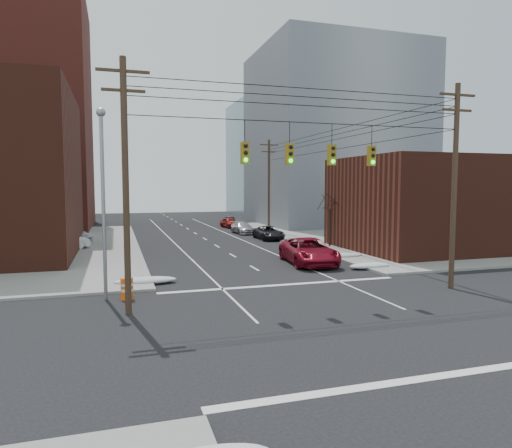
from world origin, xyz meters
TOP-DOWN VIEW (x-y plane):
  - ground at (0.00, 0.00)m, footprint 160.00×160.00m
  - sidewalk_ne at (27.00, 27.00)m, footprint 40.00×40.00m
  - building_brick_far at (-26.00, 74.00)m, footprint 22.00×18.00m
  - building_office at (22.00, 44.00)m, footprint 22.00×20.00m
  - building_glass at (24.00, 70.00)m, footprint 20.00×18.00m
  - building_storefront at (18.00, 16.00)m, footprint 16.00×12.00m
  - utility_pole_left at (-8.50, 3.00)m, footprint 2.20×0.28m
  - utility_pole_right at (8.50, 3.00)m, footprint 2.20×0.28m
  - utility_pole_far at (8.50, 34.00)m, footprint 2.20×0.28m
  - traffic_signals at (0.10, 2.97)m, footprint 17.00×0.42m
  - street_light at (-9.50, 6.00)m, footprint 0.44×0.44m
  - bare_tree at (9.59, 20.00)m, footprint 2.09×2.20m
  - snow_nw at (-7.40, 9.00)m, footprint 3.50×1.08m
  - snow_ne at (7.40, 9.50)m, footprint 3.00×1.08m
  - snow_east_far at (7.40, 14.00)m, footprint 4.00×1.08m
  - red_pickup at (4.25, 12.54)m, footprint 3.72×6.89m
  - parked_car_a at (4.80, 16.37)m, footprint 1.80×4.27m
  - parked_car_b at (5.99, 17.00)m, footprint 1.56×3.95m
  - parked_car_c at (6.33, 27.67)m, footprint 2.31×4.99m
  - parked_car_d at (5.26, 34.03)m, footprint 2.21×4.83m
  - parked_car_e at (5.59, 41.80)m, footprint 2.11×4.13m
  - parked_car_f at (6.40, 44.99)m, footprint 1.73×3.83m
  - lot_car_a at (-13.32, 24.87)m, footprint 4.57×2.52m
  - lot_car_b at (-13.80, 28.89)m, footprint 5.72×2.88m
  - lot_car_d at (-16.19, 23.20)m, footprint 3.98×2.04m
  - construction_barrel at (-8.50, 5.69)m, footprint 0.77×0.77m

SIDE VIEW (x-z plane):
  - ground at x=0.00m, z-range 0.00..0.00m
  - sidewalk_ne at x=27.00m, z-range 0.00..0.15m
  - snow_nw at x=-7.40m, z-range 0.00..0.42m
  - snow_ne at x=7.40m, z-range 0.00..0.42m
  - snow_east_far at x=7.40m, z-range 0.00..0.42m
  - construction_barrel at x=-8.50m, z-range 0.02..1.09m
  - parked_car_f at x=6.40m, z-range 0.00..1.22m
  - parked_car_b at x=5.99m, z-range 0.00..1.28m
  - parked_car_e at x=5.59m, z-range 0.00..1.35m
  - parked_car_d at x=5.26m, z-range 0.00..1.37m
  - parked_car_c at x=6.33m, z-range 0.00..1.39m
  - parked_car_a at x=4.80m, z-range 0.00..1.44m
  - lot_car_d at x=-16.19m, z-range 0.15..1.44m
  - lot_car_a at x=-13.32m, z-range 0.15..1.58m
  - red_pickup at x=4.25m, z-range 0.00..1.84m
  - lot_car_b at x=-13.80m, z-range 0.15..1.70m
  - bare_tree at x=9.59m, z-range -0.15..4.79m
  - building_storefront at x=18.00m, z-range 0.00..8.00m
  - street_light at x=-9.50m, z-range 0.88..10.20m
  - utility_pole_left at x=-8.50m, z-range 0.28..11.28m
  - utility_pole_right at x=8.50m, z-range 0.28..11.28m
  - utility_pole_far at x=8.50m, z-range 0.28..11.28m
  - building_brick_far at x=-26.00m, z-range 0.00..12.00m
  - traffic_signals at x=0.10m, z-range 6.16..8.18m
  - building_glass at x=24.00m, z-range 0.00..22.00m
  - building_office at x=22.00m, z-range 0.00..25.00m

